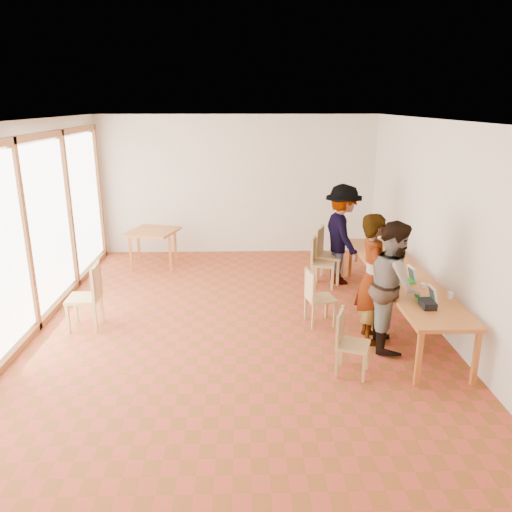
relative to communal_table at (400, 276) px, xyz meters
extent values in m
plane|color=#B0412A|center=(-2.50, -0.27, -0.70)|extent=(8.00, 8.00, 0.00)
cube|color=beige|center=(-2.50, 3.73, 0.80)|extent=(6.00, 0.10, 3.00)
cube|color=beige|center=(-2.50, -4.27, 0.80)|extent=(6.00, 0.10, 3.00)
cube|color=beige|center=(0.50, -0.27, 0.80)|extent=(0.10, 8.00, 3.00)
cube|color=white|center=(-5.46, -0.27, 0.80)|extent=(0.10, 8.00, 3.00)
cube|color=white|center=(-2.50, -0.27, 2.32)|extent=(6.00, 8.00, 0.04)
cube|color=#C46A2B|center=(0.00, 0.00, 0.02)|extent=(0.80, 4.00, 0.05)
cube|color=#C46A2B|center=(-0.34, -1.94, -0.35)|extent=(0.06, 0.06, 0.70)
cube|color=#C46A2B|center=(-0.34, 1.94, -0.35)|extent=(0.06, 0.06, 0.70)
cube|color=#C46A2B|center=(0.34, -1.94, -0.35)|extent=(0.06, 0.06, 0.70)
cube|color=#C46A2B|center=(0.34, 1.94, -0.35)|extent=(0.06, 0.06, 0.70)
cube|color=#C46A2B|center=(-4.22, 2.76, 0.02)|extent=(0.90, 0.90, 0.05)
cube|color=#C46A2B|center=(-4.61, 2.37, -0.35)|extent=(0.05, 0.05, 0.70)
cube|color=#C46A2B|center=(-4.61, 3.15, -0.35)|extent=(0.05, 0.05, 0.70)
cube|color=#C46A2B|center=(-3.83, 2.37, -0.35)|extent=(0.05, 0.05, 0.70)
cube|color=#C46A2B|center=(-3.83, 3.15, -0.35)|extent=(0.05, 0.05, 0.70)
cube|color=tan|center=(-1.05, -1.64, -0.31)|extent=(0.49, 0.49, 0.04)
cube|color=tan|center=(-1.21, -1.58, -0.10)|extent=(0.17, 0.37, 0.40)
cube|color=tan|center=(-1.23, -0.16, -0.30)|extent=(0.47, 0.47, 0.04)
cube|color=tan|center=(-1.40, -0.20, -0.07)|extent=(0.12, 0.40, 0.42)
cube|color=tan|center=(-0.94, 1.45, -0.27)|extent=(0.51, 0.51, 0.04)
cube|color=tan|center=(-1.13, 1.50, -0.03)|extent=(0.14, 0.42, 0.44)
cube|color=tan|center=(-0.76, 1.75, -0.22)|extent=(0.62, 0.62, 0.04)
cube|color=tan|center=(-0.96, 1.84, 0.05)|extent=(0.23, 0.45, 0.49)
cube|color=tan|center=(-4.75, -0.21, -0.24)|extent=(0.47, 0.47, 0.04)
cube|color=tan|center=(-4.54, -0.21, 0.03)|extent=(0.06, 0.46, 0.48)
imported|color=gray|center=(-0.61, -0.71, 0.21)|extent=(0.46, 0.68, 1.83)
imported|color=gray|center=(-0.38, -0.89, 0.18)|extent=(0.75, 0.92, 1.77)
imported|color=gray|center=(-0.58, 1.66, 0.22)|extent=(0.87, 1.28, 1.84)
cube|color=green|center=(-0.03, -1.16, 0.06)|extent=(0.18, 0.26, 0.03)
cube|color=white|center=(0.06, -1.16, 0.16)|extent=(0.08, 0.24, 0.22)
cube|color=green|center=(-0.04, -0.37, 0.06)|extent=(0.21, 0.28, 0.03)
cube|color=white|center=(0.06, -0.36, 0.16)|extent=(0.10, 0.25, 0.22)
cube|color=green|center=(-0.05, 0.43, 0.06)|extent=(0.22, 0.28, 0.03)
cube|color=white|center=(0.04, 0.44, 0.15)|extent=(0.11, 0.24, 0.21)
imported|color=gold|center=(0.18, 0.72, 0.10)|extent=(0.15, 0.15, 0.11)
cylinder|color=#126937|center=(0.30, 0.88, 0.19)|extent=(0.07, 0.07, 0.28)
cylinder|color=silver|center=(0.34, -1.06, 0.09)|extent=(0.07, 0.07, 0.09)
cylinder|color=white|center=(0.13, -0.64, 0.08)|extent=(0.08, 0.08, 0.06)
cube|color=#F53E85|center=(0.05, 1.57, 0.05)|extent=(0.05, 0.10, 0.01)
cube|color=black|center=(-0.06, -1.34, 0.09)|extent=(0.16, 0.26, 0.09)
camera|label=1|loc=(-2.39, -7.12, 2.53)|focal=35.00mm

